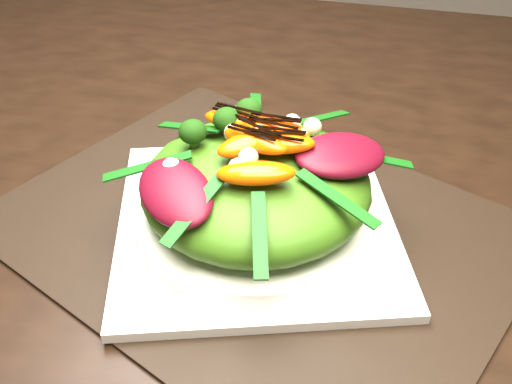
% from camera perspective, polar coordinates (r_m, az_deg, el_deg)
% --- Properties ---
extents(dining_table, '(1.60, 0.90, 0.75)m').
position_cam_1_polar(dining_table, '(0.72, 9.26, 3.28)').
color(dining_table, black).
rests_on(dining_table, floor).
extents(placemat, '(0.57, 0.52, 0.00)m').
position_cam_1_polar(placemat, '(0.58, 0.00, -3.42)').
color(placemat, black).
rests_on(placemat, dining_table).
extents(plate_base, '(0.33, 0.33, 0.01)m').
position_cam_1_polar(plate_base, '(0.57, 0.00, -2.91)').
color(plate_base, silver).
rests_on(plate_base, placemat).
extents(salad_bowl, '(0.23, 0.23, 0.02)m').
position_cam_1_polar(salad_bowl, '(0.56, 0.00, -1.88)').
color(salad_bowl, white).
rests_on(salad_bowl, plate_base).
extents(lettuce_mound, '(0.26, 0.26, 0.07)m').
position_cam_1_polar(lettuce_mound, '(0.54, 0.00, 0.72)').
color(lettuce_mound, '#386212').
rests_on(lettuce_mound, salad_bowl).
extents(radicchio_leaf, '(0.10, 0.10, 0.02)m').
position_cam_1_polar(radicchio_leaf, '(0.53, 8.08, 3.50)').
color(radicchio_leaf, '#430712').
rests_on(radicchio_leaf, lettuce_mound).
extents(orange_segment, '(0.07, 0.03, 0.02)m').
position_cam_1_polar(orange_segment, '(0.53, -0.53, 5.34)').
color(orange_segment, '#FF4704').
rests_on(orange_segment, lettuce_mound).
extents(broccoli_floret, '(0.04, 0.04, 0.04)m').
position_cam_1_polar(broccoli_floret, '(0.57, -6.11, 7.21)').
color(broccoli_floret, black).
rests_on(broccoli_floret, lettuce_mound).
extents(macadamia_nut, '(0.02, 0.02, 0.02)m').
position_cam_1_polar(macadamia_nut, '(0.49, 2.87, 1.99)').
color(macadamia_nut, beige).
rests_on(macadamia_nut, lettuce_mound).
extents(balsamic_drizzle, '(0.04, 0.00, 0.00)m').
position_cam_1_polar(balsamic_drizzle, '(0.52, -0.54, 6.18)').
color(balsamic_drizzle, black).
rests_on(balsamic_drizzle, orange_segment).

